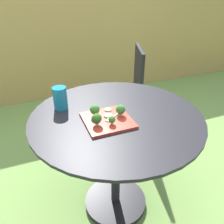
% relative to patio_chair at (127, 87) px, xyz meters
% --- Properties ---
extents(ground_plane, '(12.00, 12.00, 0.00)m').
position_rel_patio_chair_xyz_m(ground_plane, '(-0.46, -0.83, -0.53)').
color(ground_plane, '#70994C').
extents(bamboo_fence, '(8.00, 0.08, 1.26)m').
position_rel_patio_chair_xyz_m(bamboo_fence, '(-0.46, 1.15, 0.10)').
color(bamboo_fence, '#A8894C').
rests_on(bamboo_fence, ground_plane).
extents(patio_table, '(1.00, 1.00, 0.75)m').
position_rel_patio_chair_xyz_m(patio_table, '(-0.46, -0.83, -0.01)').
color(patio_table, black).
rests_on(patio_table, ground_plane).
extents(patio_chair, '(0.56, 0.56, 0.90)m').
position_rel_patio_chair_xyz_m(patio_chair, '(0.00, 0.00, 0.00)').
color(patio_chair, black).
rests_on(patio_chair, ground_plane).
extents(salad_plate, '(0.25, 0.25, 0.01)m').
position_rel_patio_chair_xyz_m(salad_plate, '(-0.53, -0.87, 0.23)').
color(salad_plate, '#AD3323').
rests_on(salad_plate, patio_table).
extents(drinking_glass, '(0.08, 0.08, 0.14)m').
position_rel_patio_chair_xyz_m(drinking_glass, '(-0.73, -0.63, 0.29)').
color(drinking_glass, teal).
rests_on(drinking_glass, patio_table).
extents(fork, '(0.14, 0.09, 0.00)m').
position_rel_patio_chair_xyz_m(fork, '(-0.49, -0.86, 0.24)').
color(fork, silver).
rests_on(fork, salad_plate).
extents(broccoli_floret_0, '(0.05, 0.05, 0.07)m').
position_rel_patio_chair_xyz_m(broccoli_floret_0, '(-0.58, -0.82, 0.28)').
color(broccoli_floret_0, '#99B770').
rests_on(broccoli_floret_0, salad_plate).
extents(broccoli_floret_1, '(0.05, 0.05, 0.06)m').
position_rel_patio_chair_xyz_m(broccoli_floret_1, '(-0.44, -0.86, 0.28)').
color(broccoli_floret_1, '#99B770').
rests_on(broccoli_floret_1, salad_plate).
extents(broccoli_floret_2, '(0.04, 0.04, 0.05)m').
position_rel_patio_chair_xyz_m(broccoli_floret_2, '(-0.52, -0.93, 0.27)').
color(broccoli_floret_2, '#99B770').
rests_on(broccoli_floret_2, salad_plate).
extents(broccoli_floret_3, '(0.05, 0.05, 0.07)m').
position_rel_patio_chair_xyz_m(broccoli_floret_3, '(-0.60, -0.90, 0.28)').
color(broccoli_floret_3, '#99B770').
rests_on(broccoli_floret_3, salad_plate).
extents(cucumber_slice_0, '(0.04, 0.04, 0.01)m').
position_rel_patio_chair_xyz_m(cucumber_slice_0, '(-0.49, -0.78, 0.24)').
color(cucumber_slice_0, '#8EB766').
rests_on(cucumber_slice_0, salad_plate).
extents(cucumber_slice_1, '(0.05, 0.05, 0.01)m').
position_rel_patio_chair_xyz_m(cucumber_slice_1, '(-0.51, -0.84, 0.25)').
color(cucumber_slice_1, '#8EB766').
rests_on(cucumber_slice_1, salad_plate).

